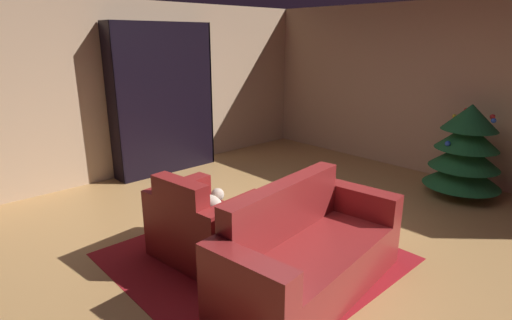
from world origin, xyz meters
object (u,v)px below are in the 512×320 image
bookshelf_unit (168,101)px  couch_red (307,255)px  armchair_red (204,227)px  bottle_on_table (273,202)px  book_stack_on_table (250,205)px  decorated_tree (466,151)px  coffee_table (256,215)px

bookshelf_unit → couch_red: bookshelf_unit is taller
armchair_red → bottle_on_table: bearing=47.2°
bookshelf_unit → bottle_on_table: 3.22m
couch_red → bookshelf_unit: bearing=165.9°
bottle_on_table → couch_red: bearing=-15.1°
armchair_red → couch_red: bearing=18.2°
couch_red → book_stack_on_table: bearing=178.0°
book_stack_on_table → decorated_tree: (0.78, 3.14, 0.10)m
bookshelf_unit → coffee_table: (2.93, -0.84, -0.70)m
couch_red → bottle_on_table: bearing=164.9°
armchair_red → couch_red: (1.02, 0.34, -0.01)m
armchair_red → couch_red: size_ratio=0.54×
bookshelf_unit → bottle_on_table: bearing=-14.0°
armchair_red → book_stack_on_table: armchair_red is taller
book_stack_on_table → bookshelf_unit: bearing=162.9°
couch_red → book_stack_on_table: 0.78m
bookshelf_unit → couch_red: (3.65, -0.92, -0.80)m
bookshelf_unit → book_stack_on_table: (2.90, -0.89, -0.58)m
armchair_red → book_stack_on_table: 0.50m
bookshelf_unit → bottle_on_table: bookshelf_unit is taller
coffee_table → decorated_tree: decorated_tree is taller
armchair_red → bookshelf_unit: bearing=154.5°
book_stack_on_table → bottle_on_table: bearing=34.9°
bookshelf_unit → book_stack_on_table: size_ratio=11.61×
armchair_red → bottle_on_table: armchair_red is taller
decorated_tree → armchair_red: bearing=-106.6°
book_stack_on_table → coffee_table: bearing=56.2°
book_stack_on_table → decorated_tree: bearing=76.1°
couch_red → bottle_on_table: size_ratio=7.00×
coffee_table → decorated_tree: 3.19m
coffee_table → bottle_on_table: size_ratio=2.24×
coffee_table → book_stack_on_table: (-0.03, -0.05, 0.12)m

